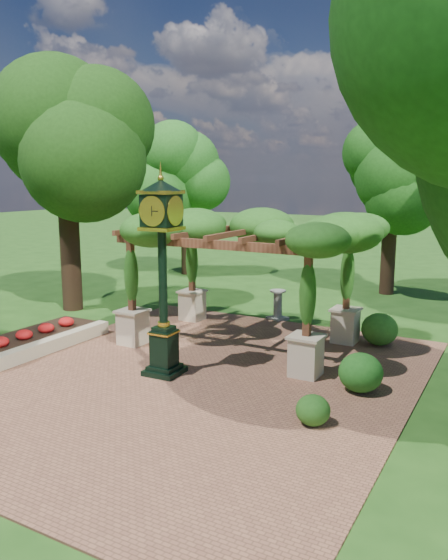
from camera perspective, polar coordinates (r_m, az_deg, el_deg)
The scene contains 13 objects.
ground at distance 12.69m, azimuth -5.65°, elevation -11.64°, with size 120.00×120.00×0.00m, color #1E4714.
brick_plaza at distance 13.46m, azimuth -3.18°, elevation -10.20°, with size 10.00×12.00×0.04m, color brown.
border_wall at distance 15.89m, azimuth -18.43°, elevation -6.77°, with size 0.35×5.00×0.40m, color #C6B793.
flower_bed at distance 16.56m, azimuth -20.55°, elevation -6.29°, with size 1.50×5.00×0.36m, color red.
pedestal_clock at distance 13.05m, azimuth -6.47°, elevation 2.12°, with size 0.99×0.99×4.83m.
pergola at distance 15.49m, azimuth 1.70°, elevation 4.65°, with size 6.19×3.90×3.89m.
sundial at distance 18.79m, azimuth 5.63°, elevation -2.82°, with size 0.74×0.74×1.04m.
shrub_front at distance 11.05m, azimuth 9.28°, elevation -13.27°, with size 0.68×0.68×0.61m, color #245819.
shrub_mid at distance 12.81m, azimuth 14.09°, elevation -9.37°, with size 0.99×0.99×0.89m, color #1E5919.
shrub_back at distance 16.42m, azimuth 15.95°, elevation -4.96°, with size 1.04×1.04×0.94m, color #2D651D.
tree_west_near at distance 20.63m, azimuth -16.39°, elevation 15.05°, with size 4.52×4.52×9.55m.
tree_west_far at distance 27.54m, azimuth -3.96°, elevation 11.12°, with size 3.41×3.41×7.42m.
tree_north at distance 23.59m, azimuth 17.20°, elevation 10.17°, with size 3.13×3.13×7.06m.
Camera 1 is at (6.78, -9.60, 4.78)m, focal length 35.00 mm.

